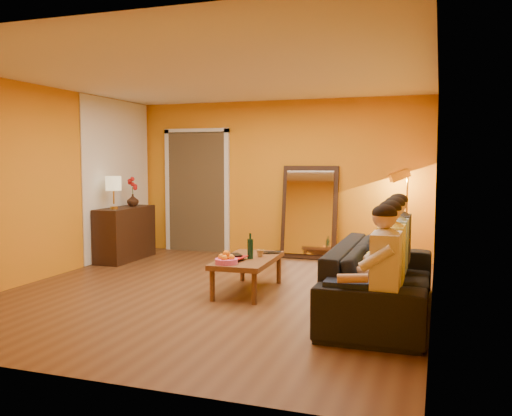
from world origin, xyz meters
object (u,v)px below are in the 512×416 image
(table_lamp, at_px, (114,193))
(coffee_table, at_px, (248,275))
(wine_bottle, at_px, (250,246))
(person_mid_right, at_px, (395,255))
(sideboard, at_px, (125,234))
(floor_lamp, at_px, (407,220))
(vase, at_px, (133,200))
(person_far_left, at_px, (386,275))
(dog, at_px, (373,268))
(person_far_right, at_px, (399,247))
(laptop, at_px, (270,253))
(sofa, at_px, (382,279))
(person_mid_left, at_px, (391,264))
(tumbler, at_px, (260,253))
(mirror_frame, at_px, (309,212))

(table_lamp, height_order, coffee_table, table_lamp)
(wine_bottle, bearing_deg, person_mid_right, -8.53)
(sideboard, relative_size, floor_lamp, 0.82)
(wine_bottle, distance_m, vase, 3.17)
(coffee_table, relative_size, person_far_left, 1.00)
(table_lamp, height_order, wine_bottle, table_lamp)
(floor_lamp, xyz_separation_m, dog, (-0.28, -1.83, -0.40))
(table_lamp, relative_size, dog, 0.79)
(coffee_table, bearing_deg, sideboard, 149.86)
(table_lamp, distance_m, person_mid_right, 4.62)
(sideboard, height_order, dog, sideboard)
(person_far_left, bearing_deg, person_mid_right, 90.00)
(dog, height_order, person_mid_right, person_mid_right)
(person_mid_right, bearing_deg, person_far_right, 90.00)
(sideboard, distance_m, laptop, 2.97)
(dog, bearing_deg, vase, -178.50)
(wine_bottle, bearing_deg, sofa, -12.69)
(dog, distance_m, person_mid_left, 1.29)
(sideboard, height_order, floor_lamp, floor_lamp)
(sideboard, bearing_deg, coffee_table, -28.21)
(person_far_right, distance_m, tumbler, 1.66)
(floor_lamp, relative_size, laptop, 4.77)
(person_far_left, bearing_deg, tumbler, 137.18)
(coffee_table, bearing_deg, table_lamp, 155.24)
(mirror_frame, height_order, sofa, mirror_frame)
(sideboard, height_order, tumbler, sideboard)
(person_far_left, bearing_deg, person_far_right, 90.00)
(coffee_table, distance_m, vase, 3.17)
(floor_lamp, bearing_deg, person_far_right, -110.30)
(mirror_frame, height_order, sideboard, mirror_frame)
(tumbler, bearing_deg, table_lamp, 160.28)
(table_lamp, distance_m, vase, 0.57)
(mirror_frame, bearing_deg, floor_lamp, -10.24)
(mirror_frame, relative_size, coffee_table, 1.25)
(sofa, relative_size, tumbler, 26.84)
(floor_lamp, distance_m, laptop, 2.43)
(floor_lamp, distance_m, person_mid_right, 2.51)
(sofa, relative_size, dog, 3.85)
(person_far_left, distance_m, person_mid_left, 0.55)
(person_far_left, distance_m, vase, 5.34)
(vase, bearing_deg, dog, -17.51)
(table_lamp, xyz_separation_m, dog, (4.06, -0.73, -0.78))
(table_lamp, relative_size, laptop, 1.69)
(sideboard, height_order, vase, vase)
(mirror_frame, xyz_separation_m, coffee_table, (-0.19, -2.48, -0.55))
(person_mid_right, relative_size, tumbler, 13.23)
(person_far_left, bearing_deg, floor_lamp, 90.48)
(laptop, distance_m, vase, 3.11)
(table_lamp, distance_m, wine_bottle, 2.94)
(tumbler, bearing_deg, coffee_table, -135.00)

